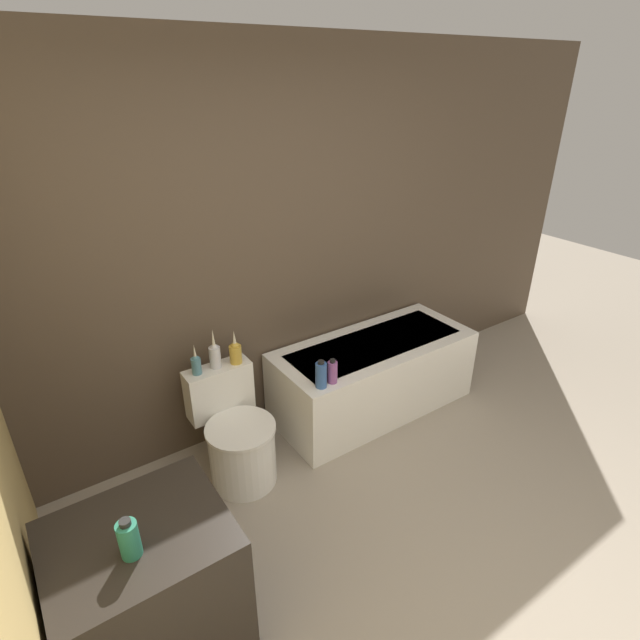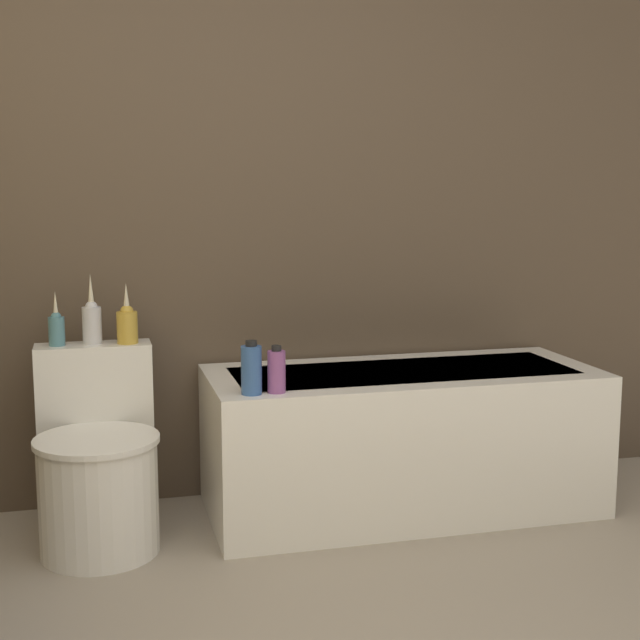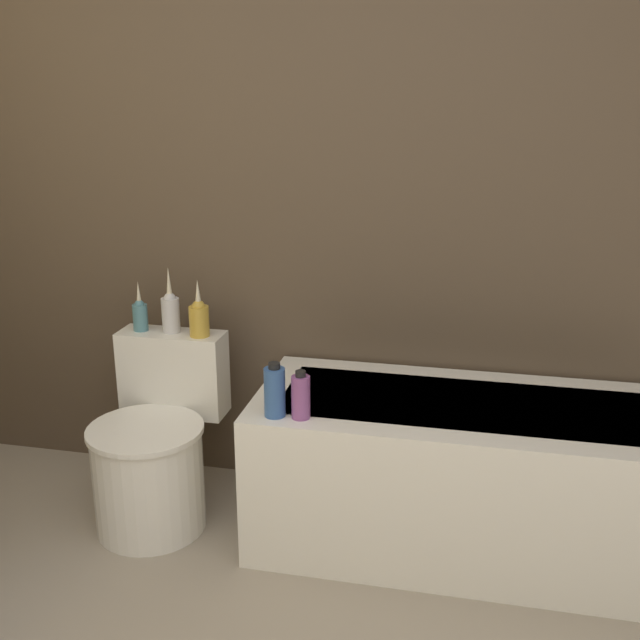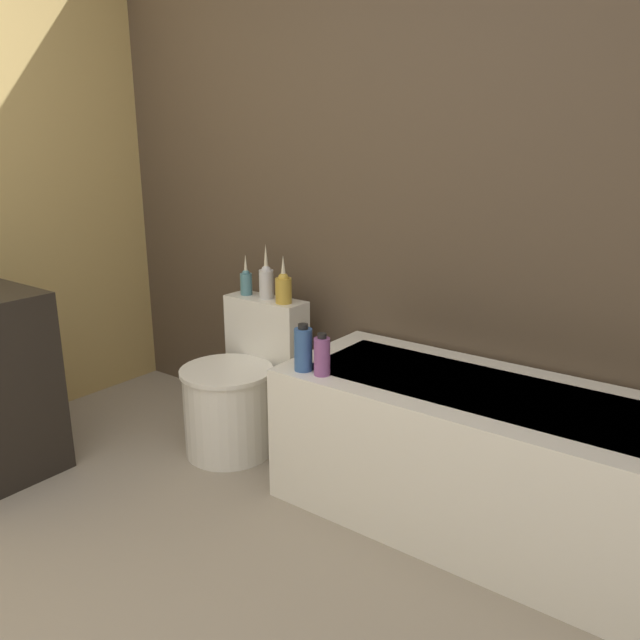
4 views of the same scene
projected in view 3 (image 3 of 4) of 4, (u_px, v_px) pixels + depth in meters
wall_back_tiled at (294, 177)px, 2.93m from camera, size 6.40×0.06×2.60m
bathtub at (466, 474)px, 2.73m from camera, size 1.54×0.66×0.57m
toilet at (155, 452)px, 2.90m from camera, size 0.44×0.58×0.70m
vase_gold at (140, 314)px, 2.98m from camera, size 0.06×0.06×0.20m
vase_silver at (170, 310)px, 2.96m from camera, size 0.07×0.07×0.27m
vase_bronze at (199, 317)px, 2.91m from camera, size 0.08×0.08×0.23m
shampoo_bottle_tall at (275, 391)px, 2.52m from camera, size 0.07×0.07×0.19m
shampoo_bottle_short at (301, 396)px, 2.51m from camera, size 0.06×0.06×0.17m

